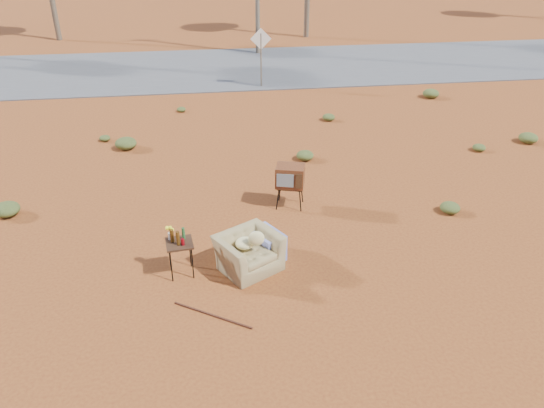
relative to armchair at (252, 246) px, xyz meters
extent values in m
plane|color=brown|center=(0.06, -0.37, -0.44)|extent=(140.00, 140.00, 0.00)
cube|color=#565659|center=(0.06, 14.63, -0.42)|extent=(140.00, 7.00, 0.04)
imported|color=#917C4F|center=(-0.07, -0.06, 0.03)|extent=(1.28, 1.14, 0.94)
ellipsoid|color=#DBCD86|center=(-0.14, -0.04, 0.11)|extent=(0.34, 0.34, 0.20)
ellipsoid|color=#DBCD86|center=(0.06, -0.19, 0.29)|extent=(0.30, 0.15, 0.30)
cube|color=navy|center=(0.31, 0.27, -0.16)|extent=(0.74, 0.83, 0.55)
cube|color=black|center=(1.08, 2.21, 0.06)|extent=(0.64, 0.55, 0.03)
cylinder|color=black|center=(0.79, 2.09, -0.19)|extent=(0.03, 0.03, 0.50)
cylinder|color=black|center=(1.27, 1.96, -0.19)|extent=(0.03, 0.03, 0.50)
cylinder|color=black|center=(0.89, 2.47, -0.19)|extent=(0.03, 0.03, 0.50)
cylinder|color=black|center=(1.38, 2.33, -0.19)|extent=(0.03, 0.03, 0.50)
cube|color=brown|center=(1.08, 2.21, 0.32)|extent=(0.73, 0.63, 0.48)
cube|color=gray|center=(0.93, 1.99, 0.32)|extent=(0.36, 0.12, 0.30)
cube|color=#472D19|center=(1.22, 1.91, 0.32)|extent=(0.14, 0.06, 0.34)
cube|color=#362013|center=(-1.31, -0.07, 0.23)|extent=(0.53, 0.53, 0.04)
cylinder|color=black|center=(-1.48, -0.28, -0.11)|extent=(0.02, 0.02, 0.66)
cylinder|color=black|center=(-1.10, -0.24, -0.11)|extent=(0.02, 0.02, 0.66)
cylinder|color=black|center=(-1.52, 0.09, -0.11)|extent=(0.02, 0.02, 0.66)
cylinder|color=black|center=(-1.15, 0.14, -0.11)|extent=(0.02, 0.02, 0.66)
cylinder|color=#45280B|center=(-1.43, -0.04, 0.37)|extent=(0.07, 0.07, 0.25)
cylinder|color=#45280B|center=(-1.32, -0.15, 0.38)|extent=(0.06, 0.06, 0.27)
cylinder|color=#245426|center=(-1.23, 0.03, 0.36)|extent=(0.06, 0.06, 0.23)
cylinder|color=#B50E1A|center=(-1.25, -0.16, 0.31)|extent=(0.06, 0.06, 0.12)
cylinder|color=silver|center=(-1.47, 0.05, 0.31)|extent=(0.08, 0.08, 0.13)
ellipsoid|color=#FFF91A|center=(-1.47, 0.05, 0.47)|extent=(0.15, 0.15, 0.11)
cylinder|color=#4A1D13|center=(-0.81, -1.33, -0.42)|extent=(1.26, 0.85, 0.04)
cylinder|color=brown|center=(1.56, 11.63, 0.56)|extent=(0.06, 0.06, 2.00)
cube|color=silver|center=(1.56, 11.63, 1.36)|extent=(0.78, 0.04, 0.78)
ellipsoid|color=#485626|center=(-5.14, 2.63, -0.28)|extent=(0.56, 0.56, 0.31)
ellipsoid|color=#485626|center=(4.56, 1.43, -0.32)|extent=(0.44, 0.44, 0.24)
ellipsoid|color=#485626|center=(-2.94, 6.13, -0.27)|extent=(0.60, 0.60, 0.33)
ellipsoid|color=#485626|center=(6.86, 4.63, -0.34)|extent=(0.36, 0.36, 0.20)
ellipsoid|color=#485626|center=(3.26, 7.63, -0.33)|extent=(0.40, 0.40, 0.22)
ellipsoid|color=#485626|center=(-1.44, 9.13, -0.36)|extent=(0.30, 0.30, 0.17)
camera|label=1|loc=(-0.75, -8.19, 5.41)|focal=35.00mm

